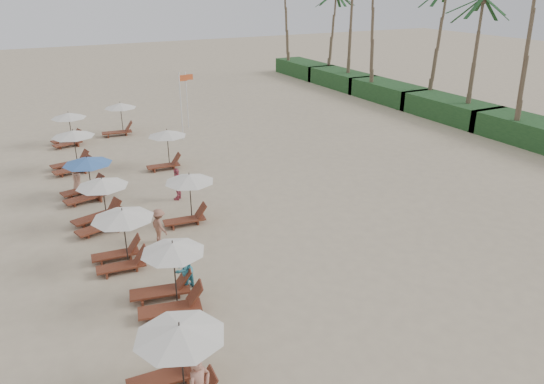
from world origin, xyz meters
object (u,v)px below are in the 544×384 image
lounger_station_2 (120,236)px  beachgoer_far_b (77,179)px  lounger_station_3 (99,205)px  lounger_station_1 (167,279)px  beachgoer_far_a (178,184)px  flag_pole_near (181,103)px  inland_station_2 (119,116)px  beachgoer_mid_a (183,269)px  lounger_station_6 (67,128)px  inland_station_1 (165,145)px  inland_station_0 (187,193)px  lounger_station_4 (85,178)px  beachgoer_mid_b (159,226)px  lounger_station_0 (174,362)px  lounger_station_5 (71,151)px

lounger_station_2 → beachgoer_far_b: size_ratio=1.67×
lounger_station_3 → lounger_station_1: bearing=-82.8°
beachgoer_far_a → flag_pole_near: size_ratio=0.36×
inland_station_2 → beachgoer_mid_a: size_ratio=1.60×
beachgoer_far_a → beachgoer_mid_a: bearing=25.3°
lounger_station_6 → inland_station_2: bearing=14.3°
lounger_station_2 → beachgoer_mid_a: (1.56, -2.79, -0.37)m
inland_station_1 → inland_station_0: bearing=-99.4°
lounger_station_1 → lounger_station_4: size_ratio=0.96×
beachgoer_mid_b → lounger_station_6: bearing=-10.8°
lounger_station_1 → beachgoer_far_a: 9.21m
lounger_station_4 → beachgoer_mid_b: 6.59m
beachgoer_mid_a → inland_station_1: bearing=-137.5°
lounger_station_3 → beachgoer_far_b: bearing=93.9°
lounger_station_1 → lounger_station_3: size_ratio=0.97×
beachgoer_far_b → lounger_station_3: bearing=-165.4°
beachgoer_mid_a → lounger_station_2: bearing=-94.3°
lounger_station_1 → beachgoer_mid_b: bearing=77.5°
lounger_station_6 → beachgoer_far_a: 12.82m
lounger_station_2 → lounger_station_6: 17.49m
lounger_station_0 → lounger_station_3: (0.13, 11.29, -0.08)m
beachgoer_far_b → lounger_station_6: bearing=6.1°
inland_station_0 → beachgoer_far_b: inland_station_0 is taller
lounger_station_1 → beachgoer_far_b: 11.97m
lounger_station_6 → lounger_station_3: bearing=-91.7°
lounger_station_4 → inland_station_0: bearing=-53.7°
lounger_station_5 → beachgoer_mid_b: bearing=-79.6°
inland_station_2 → beachgoer_far_b: (-4.30, -9.96, -0.57)m
lounger_station_5 → lounger_station_0: bearing=-90.2°
lounger_station_4 → beachgoer_mid_a: 10.39m
lounger_station_1 → flag_pole_near: bearing=70.2°
lounger_station_5 → inland_station_2: (4.03, 6.34, 0.16)m
lounger_station_6 → beachgoer_mid_a: lounger_station_6 is taller
lounger_station_3 → inland_station_0: 3.89m
inland_station_2 → beachgoer_mid_b: bearing=-96.8°
lounger_station_3 → beachgoer_far_a: 4.28m
lounger_station_3 → beachgoer_far_b: (-0.32, 4.67, -0.31)m
lounger_station_0 → inland_station_2: (4.11, 25.92, 0.18)m
lounger_station_3 → beachgoer_mid_a: bearing=-75.6°
lounger_station_2 → lounger_station_3: 3.78m
beachgoer_far_b → beachgoer_mid_b: bearing=-152.0°
inland_station_2 → beachgoer_far_b: bearing=-113.4°
inland_station_0 → beachgoer_far_b: size_ratio=1.72×
flag_pole_near → lounger_station_3: bearing=-123.9°
beachgoer_far_a → beachgoer_far_b: bearing=-85.0°
lounger_station_6 → inland_station_1: bearing=-59.0°
lounger_station_1 → lounger_station_3: 7.29m
lounger_station_4 → beachgoer_far_a: bearing=-29.2°
lounger_station_2 → lounger_station_5: size_ratio=0.92×
beachgoer_mid_b → beachgoer_far_b: bearing=1.1°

